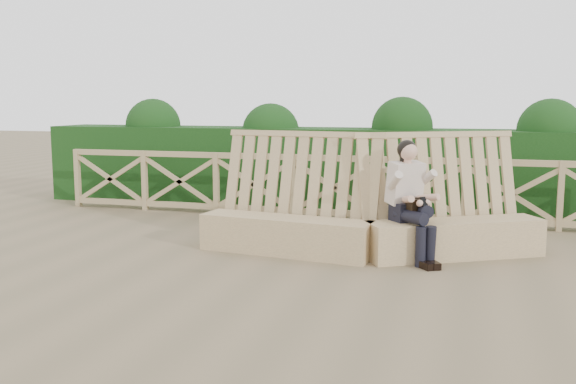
# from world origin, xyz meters

# --- Properties ---
(ground) EXTENTS (60.00, 60.00, 0.00)m
(ground) POSITION_xyz_m (0.00, 0.00, 0.00)
(ground) COLOR brown
(ground) RESTS_ON ground
(bench) EXTENTS (4.46, 1.83, 1.62)m
(bench) POSITION_xyz_m (0.99, 1.20, 0.41)
(bench) COLOR #8F7551
(bench) RESTS_ON ground
(woman) EXTENTS (0.79, 0.92, 1.52)m
(woman) POSITION_xyz_m (1.53, 1.05, 0.81)
(woman) COLOR black
(woman) RESTS_ON ground
(guardrail) EXTENTS (10.10, 0.09, 1.10)m
(guardrail) POSITION_xyz_m (0.00, 3.50, 0.55)
(guardrail) COLOR #8A7450
(guardrail) RESTS_ON ground
(hedge) EXTENTS (12.00, 1.20, 1.50)m
(hedge) POSITION_xyz_m (0.00, 4.70, 0.75)
(hedge) COLOR black
(hedge) RESTS_ON ground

